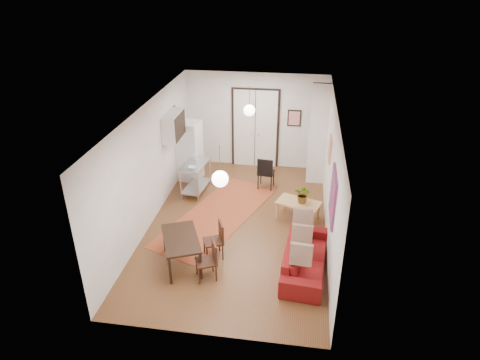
# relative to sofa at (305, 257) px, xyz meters

# --- Properties ---
(floor) EXTENTS (7.00, 7.00, 0.00)m
(floor) POSITION_rel_sofa_xyz_m (-1.63, 1.46, -0.30)
(floor) COLOR brown
(floor) RESTS_ON ground
(ceiling) EXTENTS (4.20, 7.00, 0.02)m
(ceiling) POSITION_rel_sofa_xyz_m (-1.63, 1.46, 2.60)
(ceiling) COLOR silver
(ceiling) RESTS_ON wall_back
(wall_back) EXTENTS (4.20, 0.02, 2.90)m
(wall_back) POSITION_rel_sofa_xyz_m (-1.63, 4.96, 1.15)
(wall_back) COLOR white
(wall_back) RESTS_ON floor
(wall_front) EXTENTS (4.20, 0.02, 2.90)m
(wall_front) POSITION_rel_sofa_xyz_m (-1.63, -2.04, 1.15)
(wall_front) COLOR white
(wall_front) RESTS_ON floor
(wall_left) EXTENTS (0.02, 7.00, 2.90)m
(wall_left) POSITION_rel_sofa_xyz_m (-3.73, 1.46, 1.15)
(wall_left) COLOR white
(wall_left) RESTS_ON floor
(wall_right) EXTENTS (0.02, 7.00, 2.90)m
(wall_right) POSITION_rel_sofa_xyz_m (0.47, 1.46, 1.15)
(wall_right) COLOR white
(wall_right) RESTS_ON floor
(double_doors) EXTENTS (1.44, 0.06, 2.50)m
(double_doors) POSITION_rel_sofa_xyz_m (-1.63, 4.92, 0.90)
(double_doors) COLOR white
(double_doors) RESTS_ON wall_back
(stub_partition) EXTENTS (0.50, 0.10, 2.90)m
(stub_partition) POSITION_rel_sofa_xyz_m (0.22, 4.01, 1.15)
(stub_partition) COLOR white
(stub_partition) RESTS_ON floor
(wall_cabinet) EXTENTS (0.35, 1.00, 0.70)m
(wall_cabinet) POSITION_rel_sofa_xyz_m (-3.55, 2.96, 1.60)
(wall_cabinet) COLOR silver
(wall_cabinet) RESTS_ON wall_left
(painting_popart) EXTENTS (0.05, 1.00, 1.00)m
(painting_popart) POSITION_rel_sofa_xyz_m (0.44, 0.21, 1.35)
(painting_popart) COLOR red
(painting_popart) RESTS_ON wall_right
(painting_abstract) EXTENTS (0.05, 0.50, 0.60)m
(painting_abstract) POSITION_rel_sofa_xyz_m (0.44, 2.26, 1.50)
(painting_abstract) COLOR #F7EECE
(painting_abstract) RESTS_ON wall_right
(poster_back) EXTENTS (0.40, 0.03, 0.50)m
(poster_back) POSITION_rel_sofa_xyz_m (-0.48, 4.93, 1.30)
(poster_back) COLOR red
(poster_back) RESTS_ON wall_back
(print_left) EXTENTS (0.03, 0.44, 0.54)m
(print_left) POSITION_rel_sofa_xyz_m (-3.70, 3.46, 1.65)
(print_left) COLOR brown
(print_left) RESTS_ON wall_left
(pendant_back) EXTENTS (0.30, 0.30, 0.80)m
(pendant_back) POSITION_rel_sofa_xyz_m (-1.63, 3.46, 1.95)
(pendant_back) COLOR white
(pendant_back) RESTS_ON ceiling
(pendant_front) EXTENTS (0.30, 0.30, 0.80)m
(pendant_front) POSITION_rel_sofa_xyz_m (-1.63, -0.54, 1.95)
(pendant_front) COLOR white
(pendant_front) RESTS_ON ceiling
(kilim_rug) EXTENTS (2.74, 4.21, 0.01)m
(kilim_rug) POSITION_rel_sofa_xyz_m (-2.20, 1.79, -0.30)
(kilim_rug) COLOR #BC552F
(kilim_rug) RESTS_ON floor
(sofa) EXTENTS (2.13, 0.98, 0.60)m
(sofa) POSITION_rel_sofa_xyz_m (0.00, 0.00, 0.00)
(sofa) COLOR maroon
(sofa) RESTS_ON floor
(coffee_table) EXTENTS (1.16, 0.88, 0.46)m
(coffee_table) POSITION_rel_sofa_xyz_m (-0.20, 1.98, 0.09)
(coffee_table) COLOR tan
(coffee_table) RESTS_ON floor
(potted_plant) EXTENTS (0.49, 0.46, 0.45)m
(potted_plant) POSITION_rel_sofa_xyz_m (-0.10, 1.98, 0.38)
(potted_plant) COLOR #2A5E2F
(potted_plant) RESTS_ON coffee_table
(kitchen_counter) EXTENTS (0.68, 1.18, 0.86)m
(kitchen_counter) POSITION_rel_sofa_xyz_m (-3.02, 2.95, 0.24)
(kitchen_counter) COLOR #B6B9BB
(kitchen_counter) RESTS_ON floor
(bowl) EXTENTS (0.22, 0.22, 0.05)m
(bowl) POSITION_rel_sofa_xyz_m (-3.02, 2.65, 0.58)
(bowl) COLOR silver
(bowl) RESTS_ON kitchen_counter
(soap_bottle) EXTENTS (0.09, 0.09, 0.18)m
(soap_bottle) POSITION_rel_sofa_xyz_m (-3.07, 3.20, 0.65)
(soap_bottle) COLOR teal
(soap_bottle) RESTS_ON kitchen_counter
(fridge) EXTENTS (0.69, 0.69, 1.74)m
(fridge) POSITION_rel_sofa_xyz_m (-3.38, 3.74, 0.57)
(fridge) COLOR silver
(fridge) RESTS_ON floor
(dining_table) EXTENTS (1.11, 1.38, 0.67)m
(dining_table) POSITION_rel_sofa_xyz_m (-2.55, -0.22, 0.29)
(dining_table) COLOR black
(dining_table) RESTS_ON floor
(dining_chair_near) EXTENTS (0.51, 0.61, 0.83)m
(dining_chair_near) POSITION_rel_sofa_xyz_m (-1.95, 0.21, 0.17)
(dining_chair_near) COLOR #391C12
(dining_chair_near) RESTS_ON floor
(dining_chair_far) EXTENTS (0.51, 0.61, 0.83)m
(dining_chair_far) POSITION_rel_sofa_xyz_m (-1.95, -0.49, 0.17)
(dining_chair_far) COLOR #391C12
(dining_chair_far) RESTS_ON floor
(black_side_chair) EXTENTS (0.47, 0.47, 0.94)m
(black_side_chair) POSITION_rel_sofa_xyz_m (-1.14, 3.59, 0.25)
(black_side_chair) COLOR black
(black_side_chair) RESTS_ON floor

